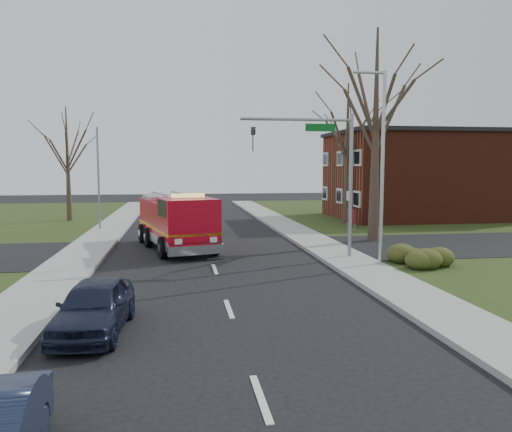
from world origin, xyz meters
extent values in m
plane|color=black|center=(0.00, 0.00, 0.00)|extent=(120.00, 120.00, 0.00)
cube|color=gray|center=(6.20, 0.00, 0.07)|extent=(2.40, 80.00, 0.15)
cube|color=gray|center=(-6.20, 0.00, 0.07)|extent=(2.40, 80.00, 0.15)
cube|color=maroon|center=(19.00, 18.00, 3.50)|extent=(15.00, 10.00, 7.00)
cube|color=black|center=(19.00, 18.00, 7.10)|extent=(15.40, 10.40, 0.30)
cube|color=silver|center=(11.45, 18.00, 2.00)|extent=(0.12, 1.40, 1.20)
cube|color=#571417|center=(10.50, 12.50, 0.90)|extent=(0.12, 2.00, 1.00)
cylinder|color=gray|center=(10.50, 11.70, 0.45)|extent=(0.08, 0.08, 0.90)
cylinder|color=gray|center=(10.50, 13.30, 0.45)|extent=(0.08, 0.08, 0.90)
ellipsoid|color=#353D16|center=(9.00, -1.00, 0.58)|extent=(2.80, 2.00, 0.90)
cone|color=#33261E|center=(9.50, 6.00, 6.00)|extent=(0.64, 0.64, 12.00)
cone|color=#33261E|center=(11.00, 15.00, 5.25)|extent=(0.56, 0.56, 10.50)
cone|color=#33261E|center=(-10.00, 20.00, 4.50)|extent=(0.44, 0.44, 9.00)
cylinder|color=gray|center=(6.50, 1.50, 3.40)|extent=(0.18, 0.18, 6.80)
cylinder|color=gray|center=(3.90, 1.50, 6.50)|extent=(5.20, 0.14, 0.14)
cube|color=#0C591E|center=(5.00, 1.50, 6.15)|extent=(1.40, 0.06, 0.35)
imported|color=black|center=(1.90, 1.50, 6.15)|extent=(0.22, 0.18, 1.10)
cylinder|color=#B7BABF|center=(7.20, -0.50, 4.20)|extent=(0.16, 0.16, 8.40)
cylinder|color=#B7BABF|center=(6.50, -0.50, 8.30)|extent=(1.40, 0.12, 0.12)
cylinder|color=gray|center=(-6.80, 14.00, 3.50)|extent=(0.14, 0.14, 7.00)
cube|color=#B0081A|center=(-1.91, 6.83, 1.52)|extent=(3.68, 5.54, 2.05)
cube|color=#B0081A|center=(-1.03, 3.22, 1.66)|extent=(3.07, 3.07, 2.35)
cube|color=#B7BABF|center=(-1.63, 5.69, 0.68)|extent=(4.30, 8.02, 0.44)
cube|color=#E5B20C|center=(-1.63, 5.69, 1.22)|extent=(4.31, 8.02, 0.12)
cube|color=black|center=(-0.77, 2.18, 2.40)|extent=(2.20, 0.63, 0.83)
cube|color=#E5D866|center=(-1.03, 3.22, 2.98)|extent=(1.60, 0.70, 0.18)
cylinder|color=black|center=(-2.24, 2.82, 0.54)|extent=(0.59, 1.13, 1.08)
cylinder|color=black|center=(0.23, 3.43, 0.54)|extent=(0.59, 1.13, 1.08)
cylinder|color=black|center=(-3.56, 8.24, 0.54)|extent=(0.59, 1.13, 1.08)
cylinder|color=black|center=(-1.09, 8.84, 0.54)|extent=(0.59, 1.13, 1.08)
imported|color=#181D34|center=(-3.72, -7.60, 0.70)|extent=(1.99, 4.24, 1.40)
camera|label=1|loc=(-1.48, -20.91, 4.37)|focal=35.00mm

